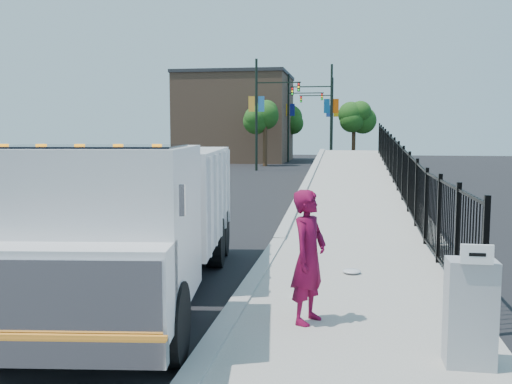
# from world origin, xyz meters

# --- Properties ---
(ground) EXTENTS (120.00, 120.00, 0.00)m
(ground) POSITION_xyz_m (0.00, 0.00, 0.00)
(ground) COLOR black
(ground) RESTS_ON ground
(sidewalk) EXTENTS (3.55, 12.00, 0.12)m
(sidewalk) POSITION_xyz_m (1.93, -2.00, 0.06)
(sidewalk) COLOR #9E998E
(sidewalk) RESTS_ON ground
(curb) EXTENTS (0.30, 12.00, 0.16)m
(curb) POSITION_xyz_m (0.00, -2.00, 0.08)
(curb) COLOR #ADAAA3
(curb) RESTS_ON ground
(ramp) EXTENTS (3.95, 24.06, 3.19)m
(ramp) POSITION_xyz_m (2.12, 16.00, 0.00)
(ramp) COLOR #9E998E
(ramp) RESTS_ON ground
(iron_fence) EXTENTS (0.10, 28.00, 1.80)m
(iron_fence) POSITION_xyz_m (3.55, 12.00, 0.90)
(iron_fence) COLOR black
(iron_fence) RESTS_ON ground
(truck) EXTENTS (3.44, 8.06, 2.68)m
(truck) POSITION_xyz_m (-1.80, -1.10, 1.51)
(truck) COLOR black
(truck) RESTS_ON ground
(worker) EXTENTS (0.68, 0.81, 1.90)m
(worker) POSITION_xyz_m (1.15, -2.13, 1.07)
(worker) COLOR maroon
(worker) RESTS_ON sidewalk
(utility_cabinet) EXTENTS (0.55, 0.40, 1.25)m
(utility_cabinet) POSITION_xyz_m (3.10, -3.36, 0.75)
(utility_cabinet) COLOR gray
(utility_cabinet) RESTS_ON sidewalk
(arrow_sign) EXTENTS (0.35, 0.04, 0.22)m
(arrow_sign) POSITION_xyz_m (3.10, -3.58, 1.48)
(arrow_sign) COLOR white
(arrow_sign) RESTS_ON utility_cabinet
(debris) EXTENTS (0.35, 0.35, 0.09)m
(debris) POSITION_xyz_m (1.78, 0.79, 0.16)
(debris) COLOR silver
(debris) RESTS_ON sidewalk
(light_pole_0) EXTENTS (3.77, 0.22, 8.00)m
(light_pole_0) POSITION_xyz_m (-4.61, 30.85, 4.36)
(light_pole_0) COLOR black
(light_pole_0) RESTS_ON ground
(light_pole_1) EXTENTS (3.77, 0.22, 8.00)m
(light_pole_1) POSITION_xyz_m (0.01, 35.03, 4.36)
(light_pole_1) COLOR black
(light_pole_1) RESTS_ON ground
(light_pole_2) EXTENTS (3.77, 0.22, 8.00)m
(light_pole_2) POSITION_xyz_m (-3.49, 42.33, 4.36)
(light_pole_2) COLOR black
(light_pole_2) RESTS_ON ground
(light_pole_3) EXTENTS (3.77, 0.22, 8.00)m
(light_pole_3) POSITION_xyz_m (-0.23, 46.16, 4.36)
(light_pole_3) COLOR black
(light_pole_3) RESTS_ON ground
(tree_0) EXTENTS (2.36, 2.36, 5.18)m
(tree_0) POSITION_xyz_m (-5.04, 36.10, 3.93)
(tree_0) COLOR #382314
(tree_0) RESTS_ON ground
(tree_1) EXTENTS (2.22, 2.22, 5.11)m
(tree_1) POSITION_xyz_m (2.13, 41.71, 3.91)
(tree_1) COLOR #382314
(tree_1) RESTS_ON ground
(tree_2) EXTENTS (2.65, 2.65, 5.33)m
(tree_2) POSITION_xyz_m (-4.30, 48.16, 3.95)
(tree_2) COLOR #382314
(tree_2) RESTS_ON ground
(building) EXTENTS (10.00, 10.00, 8.00)m
(building) POSITION_xyz_m (-9.00, 44.00, 4.00)
(building) COLOR #8C664C
(building) RESTS_ON ground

